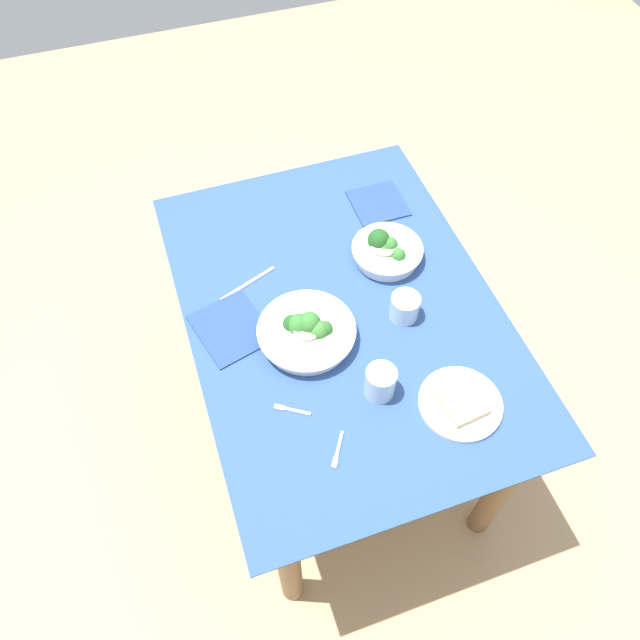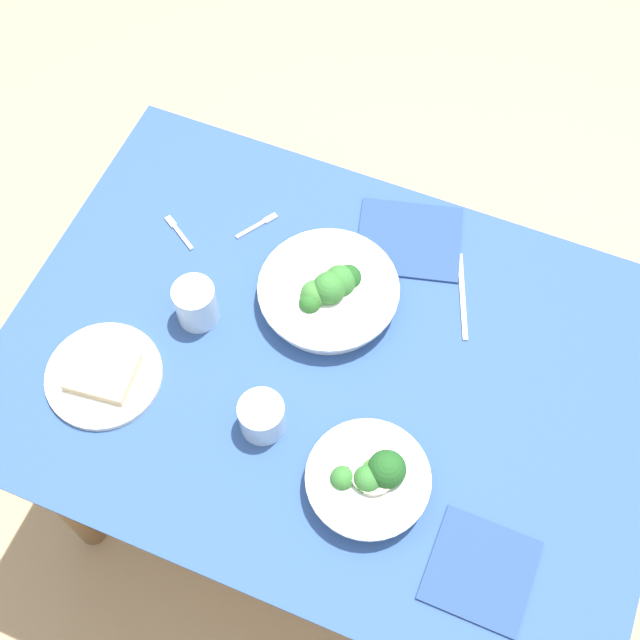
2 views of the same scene
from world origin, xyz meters
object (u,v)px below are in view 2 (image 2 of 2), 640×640
object	(u,v)px
broccoli_bowl_near	(329,292)
napkin_folded_lower	(480,570)
broccoli_bowl_far	(369,479)
fork_by_near_bowl	(178,231)
table_knife_left	(462,296)
bread_side_plate	(103,375)
water_glass_center	(196,302)
water_glass_side	(262,417)
fork_by_far_bowl	(259,225)
napkin_folded_upper	(409,240)

from	to	relation	value
broccoli_bowl_near	napkin_folded_lower	xyz separation A→B (m)	(-0.43, 0.38, -0.03)
broccoli_bowl_far	fork_by_near_bowl	xyz separation A→B (m)	(0.55, -0.35, -0.03)
table_knife_left	fork_by_near_bowl	bearing A→B (deg)	76.24
bread_side_plate	water_glass_center	xyz separation A→B (m)	(-0.10, -0.19, 0.04)
water_glass_center	water_glass_side	xyz separation A→B (m)	(-0.21, 0.16, -0.01)
table_knife_left	napkin_folded_lower	xyz separation A→B (m)	(-0.19, 0.49, 0.00)
water_glass_center	fork_by_far_bowl	xyz separation A→B (m)	(-0.02, -0.23, -0.04)
water_glass_side	napkin_folded_lower	xyz separation A→B (m)	(-0.44, 0.10, -0.04)
broccoli_bowl_near	bread_side_plate	world-z (taller)	broccoli_bowl_near
broccoli_bowl_near	napkin_folded_lower	bearing A→B (deg)	137.88
broccoli_bowl_near	fork_by_near_bowl	xyz separation A→B (m)	(0.34, -0.03, -0.03)
broccoli_bowl_near	water_glass_center	xyz separation A→B (m)	(0.22, 0.12, 0.01)
broccoli_bowl_near	napkin_folded_lower	distance (m)	0.57
water_glass_side	table_knife_left	size ratio (longest dim) A/B	0.43
table_knife_left	water_glass_center	bearing A→B (deg)	95.69
napkin_folded_lower	broccoli_bowl_near	bearing A→B (deg)	-42.12
broccoli_bowl_far	table_knife_left	size ratio (longest dim) A/B	1.11
water_glass_center	napkin_folded_lower	bearing A→B (deg)	157.96
fork_by_near_bowl	napkin_folded_lower	bearing A→B (deg)	-176.21
water_glass_center	table_knife_left	xyz separation A→B (m)	(-0.46, -0.23, -0.04)
broccoli_bowl_near	table_knife_left	xyz separation A→B (m)	(-0.24, -0.11, -0.03)
broccoli_bowl_far	fork_by_near_bowl	bearing A→B (deg)	-32.72
fork_by_far_bowl	napkin_folded_lower	bearing A→B (deg)	-95.63
fork_by_far_bowl	fork_by_near_bowl	bearing A→B (deg)	150.42
broccoli_bowl_near	napkin_folded_lower	size ratio (longest dim) A/B	1.61
water_glass_center	fork_by_far_bowl	bearing A→B (deg)	-95.15
broccoli_bowl_near	fork_by_far_bowl	world-z (taller)	broccoli_bowl_near
napkin_folded_upper	napkin_folded_lower	distance (m)	0.66
bread_side_plate	table_knife_left	xyz separation A→B (m)	(-0.56, -0.42, -0.01)
napkin_folded_upper	napkin_folded_lower	xyz separation A→B (m)	(-0.33, 0.58, 0.00)
broccoli_bowl_near	water_glass_side	world-z (taller)	broccoli_bowl_near
water_glass_side	fork_by_near_bowl	xyz separation A→B (m)	(0.33, -0.32, -0.04)
water_glass_center	water_glass_side	size ratio (longest dim) A/B	1.12
bread_side_plate	fork_by_far_bowl	distance (m)	0.44
broccoli_bowl_near	water_glass_side	distance (m)	0.29
broccoli_bowl_far	napkin_folded_lower	xyz separation A→B (m)	(-0.22, 0.07, -0.03)
fork_by_near_bowl	napkin_folded_upper	distance (m)	0.47
bread_side_plate	fork_by_near_bowl	world-z (taller)	bread_side_plate
broccoli_bowl_near	fork_by_near_bowl	world-z (taller)	broccoli_bowl_near
napkin_folded_upper	table_knife_left	bearing A→B (deg)	148.74
water_glass_side	fork_by_far_bowl	xyz separation A→B (m)	(0.19, -0.39, -0.04)
table_knife_left	broccoli_bowl_far	bearing A→B (deg)	154.24
broccoli_bowl_near	water_glass_center	bearing A→B (deg)	29.50
water_glass_side	fork_by_near_bowl	bearing A→B (deg)	-43.87
fork_by_near_bowl	broccoli_bowl_near	bearing A→B (deg)	-153.09
bread_side_plate	napkin_folded_upper	distance (m)	0.65
water_glass_center	table_knife_left	distance (m)	0.51
water_glass_side	fork_by_far_bowl	size ratio (longest dim) A/B	0.95
fork_by_far_bowl	napkin_folded_lower	distance (m)	0.80
fork_by_far_bowl	table_knife_left	size ratio (longest dim) A/B	0.45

